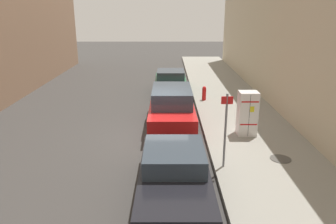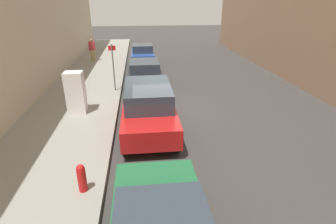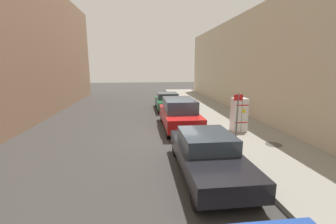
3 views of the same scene
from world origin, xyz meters
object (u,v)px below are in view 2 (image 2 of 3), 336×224
(parked_sedan_dark, at_px, (145,72))
(parked_suv_red, at_px, (148,106))
(discarded_refrigerator, at_px, (76,93))
(pedestrian_walking_far, at_px, (92,48))
(parked_hatchback_blue, at_px, (143,53))
(street_sign_post, at_px, (113,65))
(fire_hydrant, at_px, (82,177))

(parked_sedan_dark, bearing_deg, parked_suv_red, -90.00)
(discarded_refrigerator, bearing_deg, pedestrian_walking_far, 94.91)
(pedestrian_walking_far, height_order, parked_hatchback_blue, pedestrian_walking_far)
(street_sign_post, bearing_deg, parked_sedan_dark, 42.53)
(pedestrian_walking_far, height_order, parked_suv_red, pedestrian_walking_far)
(pedestrian_walking_far, bearing_deg, parked_suv_red, 50.17)
(discarded_refrigerator, xyz_separation_m, parked_hatchback_blue, (3.00, 9.82, -0.32))
(street_sign_post, xyz_separation_m, parked_hatchback_blue, (1.63, 7.00, -0.80))
(street_sign_post, relative_size, parked_hatchback_blue, 0.61)
(discarded_refrigerator, bearing_deg, parked_suv_red, -26.08)
(parked_suv_red, relative_size, parked_sedan_dark, 1.03)
(street_sign_post, distance_m, fire_hydrant, 8.08)
(pedestrian_walking_far, relative_size, parked_hatchback_blue, 0.42)
(fire_hydrant, bearing_deg, parked_sedan_dark, 79.05)
(parked_hatchback_blue, bearing_deg, discarded_refrigerator, -106.97)
(parked_hatchback_blue, bearing_deg, fire_hydrant, -96.99)
(discarded_refrigerator, xyz_separation_m, pedestrian_walking_far, (-0.88, 10.23, 0.08))
(parked_sedan_dark, bearing_deg, parked_hatchback_blue, 90.00)
(street_sign_post, relative_size, fire_hydrant, 3.10)
(discarded_refrigerator, bearing_deg, parked_hatchback_blue, 73.03)
(discarded_refrigerator, height_order, parked_suv_red, discarded_refrigerator)
(parked_suv_red, bearing_deg, parked_hatchback_blue, 90.00)
(street_sign_post, height_order, fire_hydrant, street_sign_post)
(street_sign_post, relative_size, parked_sedan_dark, 0.51)
(street_sign_post, relative_size, pedestrian_walking_far, 1.45)
(pedestrian_walking_far, xyz_separation_m, parked_suv_red, (3.87, -11.70, -0.24))
(discarded_refrigerator, bearing_deg, street_sign_post, 64.10)
(parked_suv_red, height_order, parked_sedan_dark, parked_suv_red)
(pedestrian_walking_far, relative_size, parked_sedan_dark, 0.35)
(parked_sedan_dark, bearing_deg, discarded_refrigerator, -124.80)
(discarded_refrigerator, distance_m, street_sign_post, 3.17)
(parked_suv_red, bearing_deg, fire_hydrant, -116.24)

